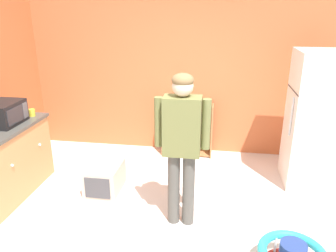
% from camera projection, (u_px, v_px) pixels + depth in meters
% --- Properties ---
extents(ground_plane, '(12.00, 12.00, 0.00)m').
position_uv_depth(ground_plane, '(171.00, 238.00, 3.41)').
color(ground_plane, silver).
rests_on(ground_plane, ground).
extents(back_wall, '(5.20, 0.06, 2.70)m').
position_uv_depth(back_wall, '(193.00, 69.00, 5.11)').
color(back_wall, '#C9663B').
rests_on(back_wall, ground).
extents(refrigerator, '(0.73, 0.68, 1.78)m').
position_uv_depth(refrigerator, '(317.00, 121.00, 4.21)').
color(refrigerator, white).
rests_on(refrigerator, ground).
extents(bookshelf, '(0.80, 0.28, 0.85)m').
position_uv_depth(bookshelf, '(185.00, 131.00, 5.29)').
color(bookshelf, '#AF7343').
rests_on(bookshelf, ground).
extents(standing_person, '(0.57, 0.22, 1.68)m').
position_uv_depth(standing_person, '(182.00, 138.00, 3.32)').
color(standing_person, '#514F4A').
rests_on(standing_person, ground).
extents(pet_carrier, '(0.42, 0.55, 0.36)m').
position_uv_depth(pet_carrier, '(105.00, 178.00, 4.24)').
color(pet_carrier, beige).
rests_on(pet_carrier, ground).
extents(microwave, '(0.37, 0.48, 0.28)m').
position_uv_depth(microwave, '(4.00, 113.00, 4.00)').
color(microwave, black).
rests_on(microwave, kitchen_counter).
extents(red_cup, '(0.08, 0.08, 0.09)m').
position_uv_depth(red_cup, '(13.00, 112.00, 4.38)').
color(red_cup, red).
rests_on(red_cup, kitchen_counter).
extents(yellow_cup, '(0.08, 0.08, 0.09)m').
position_uv_depth(yellow_cup, '(32.00, 113.00, 4.34)').
color(yellow_cup, yellow).
rests_on(yellow_cup, kitchen_counter).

